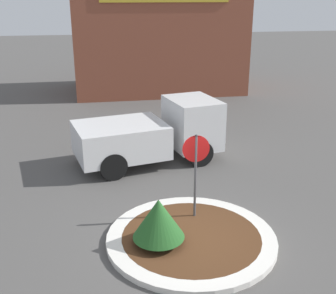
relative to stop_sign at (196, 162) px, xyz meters
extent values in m
plane|color=#514F4C|center=(-0.33, -1.01, -1.78)|extent=(120.00, 120.00, 0.00)
cylinder|color=silver|center=(-0.33, -1.01, -1.70)|extent=(4.39, 4.39, 0.16)
cylinder|color=#4C2D19|center=(-0.33, -1.01, -1.70)|extent=(3.60, 3.60, 0.16)
cylinder|color=#4C4C51|center=(0.00, 0.00, -0.51)|extent=(0.07, 0.07, 2.55)
cylinder|color=#B71414|center=(0.00, 0.00, 0.38)|extent=(0.74, 0.03, 0.74)
cylinder|color=brown|center=(-1.21, -1.18, -1.54)|extent=(0.08, 0.08, 0.17)
cone|color=#235623|center=(-1.21, -1.18, -0.93)|extent=(1.30, 1.30, 1.03)
cube|color=silver|center=(1.09, 4.99, -0.42)|extent=(2.13, 2.57, 1.85)
cube|color=silver|center=(-1.73, 4.41, -0.76)|extent=(3.62, 2.99, 1.19)
cube|color=black|center=(1.68, 5.11, -0.10)|extent=(0.45, 2.00, 0.65)
cylinder|color=black|center=(0.71, 6.04, -1.30)|extent=(0.99, 0.45, 0.96)
cylinder|color=black|center=(1.16, 3.88, -1.30)|extent=(0.99, 0.45, 0.96)
cylinder|color=black|center=(-2.52, 5.36, -1.30)|extent=(0.99, 0.45, 0.96)
cylinder|color=black|center=(-2.08, 3.21, -1.30)|extent=(0.99, 0.45, 0.96)
cube|color=brown|center=(1.68, 17.42, 1.64)|extent=(10.50, 6.00, 6.84)
camera|label=1|loc=(-2.59, -10.18, 4.26)|focal=45.00mm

